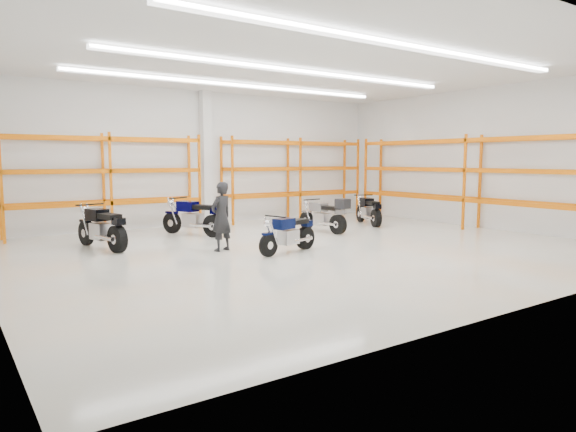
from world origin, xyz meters
TOP-DOWN VIEW (x-y plane):
  - ground at (0.00, 0.00)m, footprint 14.00×14.00m
  - room_shell at (0.00, 0.03)m, footprint 14.02×12.02m
  - motorcycle_main at (-0.70, -0.20)m, footprint 1.85×0.73m
  - motorcycle_back_a at (-4.28, 2.75)m, footprint 0.83×2.20m
  - motorcycle_back_b at (-1.44, 3.61)m, footprint 1.13×2.08m
  - motorcycle_back_c at (2.12, 1.97)m, footprint 0.66×2.08m
  - motorcycle_back_d at (4.47, 2.57)m, footprint 0.97×1.93m
  - standing_man at (-1.96, 0.91)m, footprint 0.70×0.57m
  - structural_column at (0.00, 5.82)m, footprint 0.32×0.32m
  - pallet_racking_back_left at (-3.40, 5.48)m, footprint 5.67×0.87m
  - pallet_racking_back_right at (3.40, 5.48)m, footprint 5.67×0.87m
  - pallet_racking_side at (6.48, 0.00)m, footprint 0.87×9.07m

SIDE VIEW (x-z plane):
  - ground at x=0.00m, z-range 0.00..0.00m
  - motorcycle_main at x=-0.70m, z-range -0.03..0.89m
  - motorcycle_back_d at x=4.47m, z-range -0.03..0.96m
  - motorcycle_back_c at x=2.12m, z-range -0.02..1.04m
  - motorcycle_back_a at x=-4.28m, z-range -0.03..1.06m
  - motorcycle_back_b at x=-1.44m, z-range -0.03..1.06m
  - standing_man at x=-1.96m, z-range 0.00..1.67m
  - pallet_racking_back_left at x=-3.40m, z-range 0.29..3.29m
  - pallet_racking_back_right at x=3.40m, z-range 0.29..3.29m
  - pallet_racking_side at x=6.48m, z-range 0.31..3.31m
  - structural_column at x=0.00m, z-range 0.00..4.50m
  - room_shell at x=0.00m, z-range 1.03..5.54m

